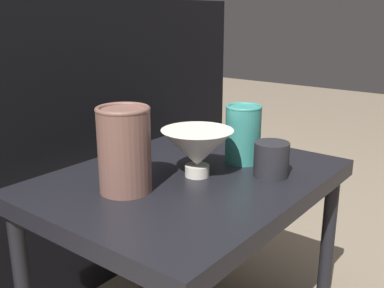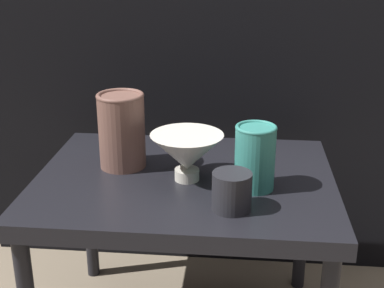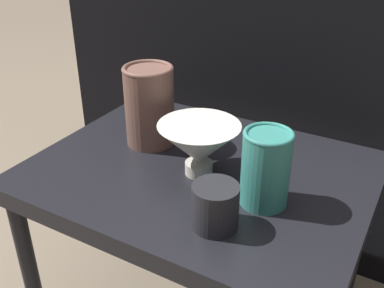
# 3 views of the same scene
# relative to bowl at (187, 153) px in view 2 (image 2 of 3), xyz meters

# --- Properties ---
(table) EXTENTS (0.69, 0.54, 0.45)m
(table) POSITION_rel_bowl_xyz_m (-0.01, 0.02, -0.11)
(table) COLOR black
(table) RESTS_ON ground_plane
(couch_backdrop) EXTENTS (1.32, 0.50, 0.85)m
(couch_backdrop) POSITION_rel_bowl_xyz_m (-0.01, 0.62, -0.09)
(couch_backdrop) COLOR black
(couch_backdrop) RESTS_ON ground_plane
(bowl) EXTENTS (0.17, 0.17, 0.11)m
(bowl) POSITION_rel_bowl_xyz_m (0.00, 0.00, 0.00)
(bowl) COLOR silver
(bowl) RESTS_ON table
(vase_textured_left) EXTENTS (0.11, 0.11, 0.18)m
(vase_textured_left) POSITION_rel_bowl_xyz_m (-0.16, 0.07, 0.03)
(vase_textured_left) COLOR brown
(vase_textured_left) RESTS_ON table
(vase_colorful_right) EXTENTS (0.09, 0.09, 0.15)m
(vase_colorful_right) POSITION_rel_bowl_xyz_m (0.15, -0.03, 0.01)
(vase_colorful_right) COLOR teal
(vase_colorful_right) RESTS_ON table
(cup) EXTENTS (0.08, 0.08, 0.08)m
(cup) POSITION_rel_bowl_xyz_m (0.11, -0.13, -0.03)
(cup) COLOR #232328
(cup) RESTS_ON table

